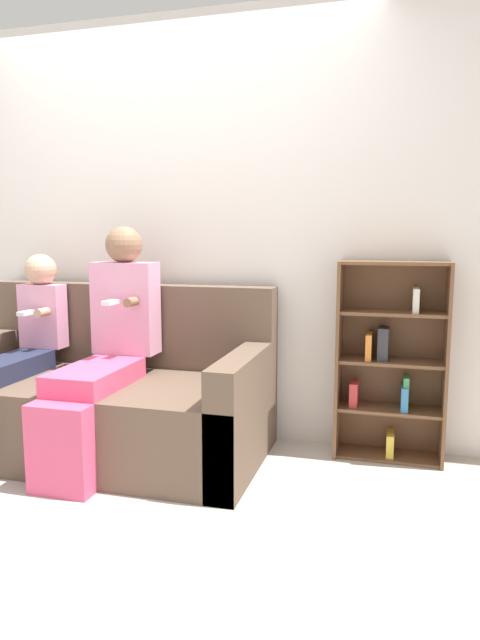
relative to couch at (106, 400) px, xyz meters
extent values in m
plane|color=#BCB2A8|center=(0.23, -0.57, -0.30)|extent=(14.00, 14.00, 0.00)
cube|color=silver|center=(0.23, 0.49, 0.97)|extent=(10.00, 0.06, 2.55)
cube|color=brown|center=(0.00, -0.13, -0.08)|extent=(1.83, 0.77, 0.44)
cube|color=brown|center=(0.00, 0.34, 0.17)|extent=(1.83, 0.17, 0.95)
cube|color=brown|center=(0.84, -0.13, 0.02)|extent=(0.15, 0.77, 0.64)
cube|color=#DB4C75|center=(0.06, -0.57, -0.08)|extent=(0.32, 0.12, 0.44)
cube|color=#DB4C75|center=(0.06, -0.22, 0.20)|extent=(0.32, 0.58, 0.11)
cube|color=#E599BC|center=(0.06, 0.15, 0.52)|extent=(0.37, 0.17, 0.54)
sphere|color=#8C664C|center=(0.06, 0.15, 0.89)|extent=(0.21, 0.21, 0.21)
cylinder|color=#8C664C|center=(0.17, 0.02, 0.57)|extent=(0.05, 0.10, 0.05)
cube|color=white|center=(0.06, -0.03, 0.57)|extent=(0.05, 0.12, 0.02)
cube|color=#232842|center=(-0.52, -0.20, 0.20)|extent=(0.23, 0.63, 0.11)
cube|color=#E599BC|center=(-0.52, 0.18, 0.45)|extent=(0.27, 0.12, 0.39)
sphere|color=tan|center=(-0.52, 0.18, 0.73)|extent=(0.19, 0.19, 0.19)
cylinder|color=tan|center=(-0.44, 0.06, 0.49)|extent=(0.05, 0.10, 0.05)
cube|color=white|center=(-0.52, 0.01, 0.49)|extent=(0.05, 0.12, 0.02)
cube|color=brown|center=(1.29, 0.33, 0.25)|extent=(0.02, 0.25, 1.11)
cube|color=brown|center=(1.86, 0.33, 0.25)|extent=(0.02, 0.25, 1.11)
cube|color=brown|center=(1.58, 0.44, 0.25)|extent=(0.59, 0.02, 1.11)
cube|color=brown|center=(1.58, 0.33, -0.30)|extent=(0.55, 0.21, 0.02)
cube|color=brown|center=(1.58, 0.33, -0.02)|extent=(0.55, 0.21, 0.02)
cube|color=brown|center=(1.58, 0.33, 0.25)|extent=(0.55, 0.21, 0.02)
cube|color=brown|center=(1.58, 0.33, 0.52)|extent=(0.55, 0.21, 0.02)
cube|color=brown|center=(1.58, 0.33, 0.79)|extent=(0.55, 0.21, 0.02)
cube|color=orange|center=(1.46, 0.33, 0.33)|extent=(0.03, 0.16, 0.14)
cube|color=gold|center=(1.59, 0.33, -0.22)|extent=(0.04, 0.15, 0.13)
cube|color=#333338|center=(1.53, 0.33, 0.35)|extent=(0.06, 0.13, 0.18)
cube|color=#C63838|center=(1.38, 0.33, 0.05)|extent=(0.05, 0.14, 0.14)
cube|color=beige|center=(1.69, 0.33, 0.60)|extent=(0.03, 0.16, 0.13)
cube|color=#429956|center=(1.66, 0.33, 0.08)|extent=(0.03, 0.14, 0.19)
cube|color=teal|center=(1.66, 0.33, 0.05)|extent=(0.04, 0.18, 0.14)
camera|label=1|loc=(1.60, -2.86, 0.94)|focal=32.00mm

